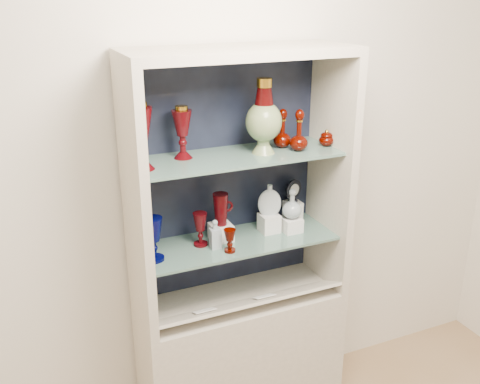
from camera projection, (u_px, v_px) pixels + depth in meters
name	position (u px, v px, depth m)	size (l,w,h in m)	color
wall_back	(222.00, 158.00, 2.58)	(3.50, 0.02, 2.80)	silver
cabinet_base	(240.00, 359.00, 2.76)	(1.00, 0.40, 0.75)	#B8AE9B
cabinet_back_panel	(224.00, 174.00, 2.58)	(0.98, 0.02, 1.15)	black
cabinet_side_left	(135.00, 203.00, 2.24)	(0.04, 0.40, 1.15)	#B8AE9B
cabinet_side_right	(330.00, 173.00, 2.60)	(0.04, 0.40, 1.15)	#B8AE9B
cabinet_top_cap	(240.00, 52.00, 2.21)	(1.00, 0.40, 0.04)	#B8AE9B
shelf_lower	(238.00, 241.00, 2.54)	(0.92, 0.34, 0.01)	slate
shelf_upper	(238.00, 156.00, 2.39)	(0.92, 0.34, 0.01)	slate
label_ledge	(249.00, 303.00, 2.52)	(0.92, 0.18, 0.01)	#B8AE9B
label_card_0	(264.00, 296.00, 2.54)	(0.10, 0.07, 0.00)	white
label_card_1	(204.00, 311.00, 2.43)	(0.10, 0.07, 0.00)	white
pedestal_lamp_left	(141.00, 136.00, 2.15)	(0.11, 0.11, 0.28)	#46060A
pedestal_lamp_right	(182.00, 132.00, 2.30)	(0.09, 0.09, 0.23)	#46060A
enamel_urn	(264.00, 116.00, 2.36)	(0.16, 0.16, 0.34)	#0B4E12
ruby_decanter_a	(299.00, 128.00, 2.41)	(0.08, 0.08, 0.22)	#440800
ruby_decanter_b	(283.00, 127.00, 2.47)	(0.08, 0.08, 0.19)	#440800
lidded_bowl	(326.00, 138.00, 2.51)	(0.07, 0.07, 0.08)	#440800
cobalt_goblet	(154.00, 239.00, 2.31)	(0.08, 0.08, 0.20)	#02043B
ruby_goblet_tall	(200.00, 229.00, 2.45)	(0.07, 0.07, 0.16)	#46060A
ruby_goblet_small	(230.00, 241.00, 2.40)	(0.06, 0.06, 0.11)	#440800
riser_ruby_pitcher	(221.00, 232.00, 2.52)	(0.10, 0.10, 0.08)	silver
ruby_pitcher	(221.00, 209.00, 2.48)	(0.12, 0.07, 0.15)	#46060A
clear_square_bottle	(215.00, 234.00, 2.43)	(0.05, 0.05, 0.14)	#8D9EA6
riser_flat_flask	(269.00, 223.00, 2.61)	(0.09, 0.09, 0.09)	silver
flat_flask	(270.00, 199.00, 2.56)	(0.11, 0.05, 0.16)	#B1C2C8
riser_clear_round_decanter	(291.00, 225.00, 2.61)	(0.09, 0.09, 0.07)	silver
clear_round_decanter	(292.00, 204.00, 2.58)	(0.10, 0.10, 0.14)	#8D9EA6
riser_cameo_medallion	(293.00, 211.00, 2.74)	(0.08, 0.08, 0.10)	silver
cameo_medallion	(293.00, 191.00, 2.70)	(0.10, 0.04, 0.12)	black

